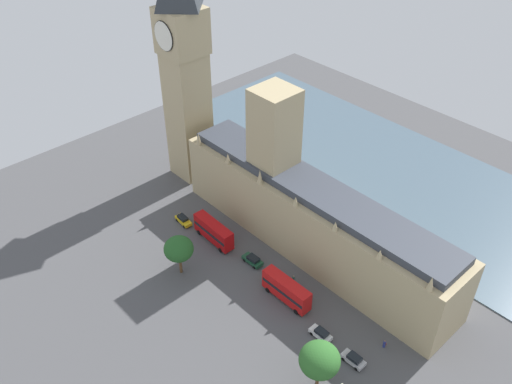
% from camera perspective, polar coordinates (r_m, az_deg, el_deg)
% --- Properties ---
extents(ground_plane, '(144.99, 144.99, 0.00)m').
position_cam_1_polar(ground_plane, '(115.22, 5.02, -6.23)').
color(ground_plane, '#4C4C4F').
extents(river_thames, '(43.52, 130.49, 0.25)m').
position_cam_1_polar(river_thames, '(138.29, 15.16, 0.95)').
color(river_thames, '#475B6B').
rests_on(river_thames, ground).
extents(parliament_building, '(12.28, 64.54, 32.11)m').
position_cam_1_polar(parliament_building, '(111.28, 5.34, -1.95)').
color(parliament_building, tan).
rests_on(parliament_building, ground).
extents(clock_tower, '(9.14, 9.14, 58.09)m').
position_cam_1_polar(clock_tower, '(123.88, -7.48, 13.62)').
color(clock_tower, tan).
rests_on(clock_tower, ground).
extents(car_yellow_cab_under_trees, '(2.05, 4.56, 1.74)m').
position_cam_1_polar(car_yellow_cab_under_trees, '(122.28, -7.51, -2.87)').
color(car_yellow_cab_under_trees, gold).
rests_on(car_yellow_cab_under_trees, ground).
extents(double_decker_bus_far_end, '(2.88, 10.57, 4.75)m').
position_cam_1_polar(double_decker_bus_far_end, '(116.05, -4.39, -4.05)').
color(double_decker_bus_far_end, '#B20C0F').
rests_on(double_decker_bus_far_end, ground).
extents(car_dark_green_trailing, '(2.07, 4.51, 1.74)m').
position_cam_1_polar(car_dark_green_trailing, '(111.91, -0.34, -7.02)').
color(car_dark_green_trailing, '#19472D').
rests_on(car_dark_green_trailing, ground).
extents(double_decker_bus_opposite_hall, '(2.71, 10.52, 4.75)m').
position_cam_1_polar(double_decker_bus_opposite_hall, '(104.04, 3.16, -10.03)').
color(double_decker_bus_opposite_hall, red).
rests_on(double_decker_bus_opposite_hall, ground).
extents(car_white_midblock, '(1.91, 4.19, 1.74)m').
position_cam_1_polar(car_white_midblock, '(100.18, 6.70, -14.31)').
color(car_white_midblock, silver).
rests_on(car_white_midblock, ground).
extents(car_silver_corner, '(2.02, 4.21, 1.74)m').
position_cam_1_polar(car_silver_corner, '(97.71, 10.03, -16.62)').
color(car_silver_corner, '#B7B7BC').
rests_on(car_silver_corner, ground).
extents(pedestrian_near_tower, '(0.68, 0.69, 1.66)m').
position_cam_1_polar(pedestrian_near_tower, '(100.81, 13.10, -15.01)').
color(pedestrian_near_tower, navy).
rests_on(pedestrian_near_tower, ground).
extents(pedestrian_kerbside, '(0.65, 0.58, 1.57)m').
position_cam_1_polar(pedestrian_kerbside, '(108.70, 3.89, -8.94)').
color(pedestrian_kerbside, '#336B60').
rests_on(pedestrian_kerbside, ground).
extents(pedestrian_by_river_gate, '(0.58, 0.64, 1.50)m').
position_cam_1_polar(pedestrian_by_river_gate, '(120.85, -3.93, -3.28)').
color(pedestrian_by_river_gate, black).
rests_on(pedestrian_by_river_gate, ground).
extents(plane_tree_leading, '(5.78, 5.78, 8.68)m').
position_cam_1_polar(plane_tree_leading, '(107.49, -7.98, -5.84)').
color(plane_tree_leading, brown).
rests_on(plane_tree_leading, ground).
extents(plane_tree_slot_10, '(6.59, 6.59, 9.07)m').
position_cam_1_polar(plane_tree_slot_10, '(90.15, 6.58, -16.84)').
color(plane_tree_slot_10, brown).
rests_on(plane_tree_slot_10, ground).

